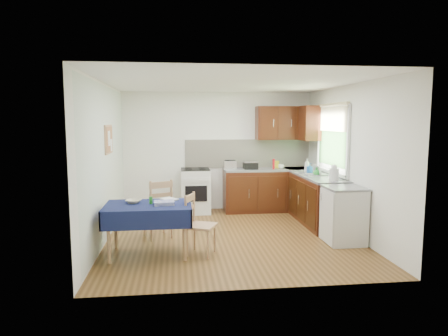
{
  "coord_description": "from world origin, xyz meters",
  "views": [
    {
      "loc": [
        -0.87,
        -6.36,
        1.91
      ],
      "look_at": [
        -0.11,
        0.06,
        1.13
      ],
      "focal_mm": 32.0,
      "sensor_mm": 36.0,
      "label": 1
    }
  ],
  "objects": [
    {
      "name": "spice_jar",
      "position": [
        -1.25,
        -0.73,
        0.78
      ],
      "size": [
        0.05,
        0.05,
        0.1
      ],
      "primitive_type": "cylinder",
      "color": "#227F26",
      "rests_on": "dining_table"
    },
    {
      "name": "worktop_back",
      "position": [
        1.05,
        1.8,
        0.88
      ],
      "size": [
        1.9,
        0.6,
        0.04
      ],
      "primitive_type": "cube",
      "color": "slate",
      "rests_on": "base_cabinets"
    },
    {
      "name": "chair_near",
      "position": [
        -0.59,
        -0.82,
        0.46
      ],
      "size": [
        0.51,
        0.51,
        0.87
      ],
      "rotation": [
        0.0,
        0.0,
        1.16
      ],
      "color": "#A98054",
      "rests_on": "ground"
    },
    {
      "name": "sandwich_press",
      "position": [
        0.65,
        1.75,
        0.98
      ],
      "size": [
        0.29,
        0.25,
        0.17
      ],
      "rotation": [
        0.0,
        0.0,
        0.04
      ],
      "color": "black",
      "rests_on": "worktop_back"
    },
    {
      "name": "plate_bowl",
      "position": [
        -1.5,
        -0.65,
        0.76
      ],
      "size": [
        0.28,
        0.28,
        0.05
      ],
      "primitive_type": "imported",
      "rotation": [
        0.0,
        0.0,
        -0.37
      ],
      "color": "beige",
      "rests_on": "dining_table"
    },
    {
      "name": "splashback",
      "position": [
        0.65,
        2.08,
        1.2
      ],
      "size": [
        2.7,
        0.02,
        0.6
      ],
      "primitive_type": "cube",
      "color": "#EFE2CB",
      "rests_on": "wall_back"
    },
    {
      "name": "wall_back",
      "position": [
        0.0,
        2.1,
        1.25
      ],
      "size": [
        4.0,
        0.02,
        2.5
      ],
      "primitive_type": "cube",
      "color": "white",
      "rests_on": "ground"
    },
    {
      "name": "wall_left",
      "position": [
        -2.0,
        0.0,
        1.25
      ],
      "size": [
        0.02,
        4.2,
        2.5
      ],
      "primitive_type": "cube",
      "color": "silver",
      "rests_on": "ground"
    },
    {
      "name": "window",
      "position": [
        1.97,
        0.7,
        1.65
      ],
      "size": [
        0.04,
        1.48,
        1.26
      ],
      "color": "#284E20",
      "rests_on": "wall_right"
    },
    {
      "name": "stove",
      "position": [
        -0.5,
        1.8,
        0.46
      ],
      "size": [
        0.6,
        0.61,
        0.92
      ],
      "color": "silver",
      "rests_on": "ground"
    },
    {
      "name": "dining_table",
      "position": [
        -1.29,
        -0.76,
        0.63
      ],
      "size": [
        1.21,
        0.82,
        0.73
      ],
      "rotation": [
        0.0,
        0.0,
        0.2
      ],
      "color": "#0E123A",
      "rests_on": "ground"
    },
    {
      "name": "wall_front",
      "position": [
        0.0,
        -2.1,
        1.25
      ],
      "size": [
        4.0,
        0.02,
        2.5
      ],
      "primitive_type": "cube",
      "color": "white",
      "rests_on": "ground"
    },
    {
      "name": "chair_far",
      "position": [
        -1.18,
        0.05,
        0.51
      ],
      "size": [
        0.56,
        0.56,
        0.97
      ],
      "rotation": [
        0.0,
        0.0,
        3.54
      ],
      "color": "#A98054",
      "rests_on": "ground"
    },
    {
      "name": "cup",
      "position": [
        1.29,
        1.73,
        0.94
      ],
      "size": [
        0.13,
        0.13,
        0.09
      ],
      "primitive_type": "imported",
      "rotation": [
        0.0,
        0.0,
        -0.13
      ],
      "color": "white",
      "rests_on": "worktop_back"
    },
    {
      "name": "yellow_packet",
      "position": [
        1.23,
        1.9,
        0.97
      ],
      "size": [
        0.11,
        0.08,
        0.15
      ],
      "primitive_type": "cube",
      "rotation": [
        0.0,
        0.0,
        0.05
      ],
      "color": "yellow",
      "rests_on": "worktop_back"
    },
    {
      "name": "soap_bottle_a",
      "position": [
        1.63,
        1.07,
        1.04
      ],
      "size": [
        0.15,
        0.15,
        0.27
      ],
      "primitive_type": "imported",
      "rotation": [
        0.0,
        0.0,
        0.62
      ],
      "color": "silver",
      "rests_on": "worktop_right"
    },
    {
      "name": "upper_cabinets",
      "position": [
        1.52,
        1.8,
        1.85
      ],
      "size": [
        1.2,
        0.85,
        0.7
      ],
      "color": "black",
      "rests_on": "wall_back"
    },
    {
      "name": "corkboard",
      "position": [
        -1.97,
        0.3,
        1.6
      ],
      "size": [
        0.04,
        0.62,
        0.47
      ],
      "color": "#A98054",
      "rests_on": "wall_left"
    },
    {
      "name": "tea_towel",
      "position": [
        -1.06,
        -0.8,
        0.76
      ],
      "size": [
        0.29,
        0.24,
        0.05
      ],
      "primitive_type": "cube",
      "rotation": [
        0.0,
        0.0,
        0.07
      ],
      "color": "navy",
      "rests_on": "dining_table"
    },
    {
      "name": "ceiling",
      "position": [
        0.0,
        0.0,
        2.5
      ],
      "size": [
        4.0,
        4.2,
        0.02
      ],
      "primitive_type": "cube",
      "color": "white",
      "rests_on": "wall_back"
    },
    {
      "name": "kettle",
      "position": [
        1.76,
        0.03,
        1.02
      ],
      "size": [
        0.16,
        0.16,
        0.27
      ],
      "color": "silver",
      "rests_on": "worktop_right"
    },
    {
      "name": "sauce_bottle",
      "position": [
        1.11,
        1.66,
        1.01
      ],
      "size": [
        0.05,
        0.05,
        0.22
      ],
      "primitive_type": "cylinder",
      "color": "red",
      "rests_on": "worktop_back"
    },
    {
      "name": "worktop_corner",
      "position": [
        1.7,
        1.8,
        0.88
      ],
      "size": [
        0.6,
        0.6,
        0.04
      ],
      "primitive_type": "cube",
      "color": "slate",
      "rests_on": "base_cabinets"
    },
    {
      "name": "wall_right",
      "position": [
        2.0,
        0.0,
        1.25
      ],
      "size": [
        0.02,
        4.2,
        2.5
      ],
      "primitive_type": "cube",
      "color": "white",
      "rests_on": "ground"
    },
    {
      "name": "floor",
      "position": [
        0.0,
        0.0,
        0.0
      ],
      "size": [
        4.2,
        4.2,
        0.0
      ],
      "primitive_type": "plane",
      "color": "#533516",
      "rests_on": "ground"
    },
    {
      "name": "dish_rack",
      "position": [
        1.7,
        0.7,
        0.92
      ],
      "size": [
        0.4,
        0.31,
        0.19
      ],
      "rotation": [
        0.0,
        0.0,
        -0.01
      ],
      "color": "gray",
      "rests_on": "worktop_right"
    },
    {
      "name": "soap_bottle_c",
      "position": [
        1.66,
        0.62,
        0.98
      ],
      "size": [
        0.17,
        0.17,
        0.15
      ],
      "primitive_type": "imported",
      "rotation": [
        0.0,
        0.0,
        3.74
      ],
      "color": "green",
      "rests_on": "worktop_right"
    },
    {
      "name": "base_cabinets",
      "position": [
        1.36,
        1.26,
        0.43
      ],
      "size": [
        1.9,
        2.3,
        0.86
      ],
      "color": "black",
      "rests_on": "ground"
    },
    {
      "name": "fridge",
      "position": [
        1.7,
        -0.55,
        0.44
      ],
      "size": [
        0.58,
        0.6,
        0.89
      ],
      "color": "silver",
      "rests_on": "ground"
    },
    {
      "name": "book",
      "position": [
        -1.06,
        -0.53,
        0.74
      ],
      "size": [
        0.29,
        0.31,
        0.02
      ],
      "primitive_type": "imported",
      "rotation": [
        0.0,
        0.0,
        0.62
      ],
      "color": "white",
      "rests_on": "dining_table"
    },
    {
      "name": "worktop_right",
      "position": [
        1.7,
        0.65,
        0.88
      ],
      "size": [
        0.6,
        1.7,
        0.04
      ],
      "primitive_type": "cube",
      "color": "slate",
      "rests_on": "base_cabinets"
    },
    {
      "name": "soap_bottle_b",
      "position": [
        1.65,
        0.98,
        0.99
      ],
      "size": [
        0.1,
        0.1,
        0.19
      ],
      "primitive_type": "imported",
      "rotation": [
        0.0,
        0.0,
        1.82
      ],
      "color": "blue",
      "rests_on": "worktop_right"
    },
    {
      "name": "toaster",
      "position": [
        0.22,
        1.77,
        0.99
      ],
      "size": [
        0.26,
        0.16,
        0.2
      ],
      "rotation": [
        0.0,
        0.0,
        0.05
      ],
      "color": "silver",
      "rests_on": "worktop_back"
    }
  ]
}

